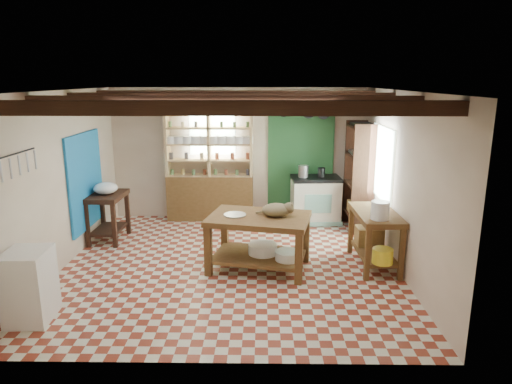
{
  "coord_description": "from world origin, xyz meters",
  "views": [
    {
      "loc": [
        0.49,
        -6.5,
        2.77
      ],
      "look_at": [
        0.39,
        0.3,
        1.07
      ],
      "focal_mm": 32.0,
      "sensor_mm": 36.0,
      "label": 1
    }
  ],
  "objects_px": {
    "right_counter": "(374,239)",
    "white_cabinet": "(29,286)",
    "work_table": "(259,242)",
    "prep_table": "(108,217)",
    "cat": "(276,210)",
    "stove": "(315,200)"
  },
  "relations": [
    {
      "from": "stove",
      "to": "prep_table",
      "type": "bearing_deg",
      "value": -167.28
    },
    {
      "from": "right_counter",
      "to": "cat",
      "type": "distance_m",
      "value": 1.57
    },
    {
      "from": "work_table",
      "to": "prep_table",
      "type": "height_order",
      "value": "prep_table"
    },
    {
      "from": "right_counter",
      "to": "cat",
      "type": "bearing_deg",
      "value": -176.26
    },
    {
      "from": "work_table",
      "to": "right_counter",
      "type": "height_order",
      "value": "right_counter"
    },
    {
      "from": "right_counter",
      "to": "work_table",
      "type": "bearing_deg",
      "value": -177.16
    },
    {
      "from": "stove",
      "to": "white_cabinet",
      "type": "height_order",
      "value": "stove"
    },
    {
      "from": "right_counter",
      "to": "cat",
      "type": "relative_size",
      "value": 2.8
    },
    {
      "from": "prep_table",
      "to": "stove",
      "type": "bearing_deg",
      "value": 17.78
    },
    {
      "from": "white_cabinet",
      "to": "cat",
      "type": "relative_size",
      "value": 2.01
    },
    {
      "from": "cat",
      "to": "stove",
      "type": "bearing_deg",
      "value": 72.11
    },
    {
      "from": "stove",
      "to": "white_cabinet",
      "type": "distance_m",
      "value": 5.35
    },
    {
      "from": "right_counter",
      "to": "white_cabinet",
      "type": "bearing_deg",
      "value": -160.97
    },
    {
      "from": "right_counter",
      "to": "cat",
      "type": "xyz_separation_m",
      "value": [
        -1.48,
        -0.14,
        0.49
      ]
    },
    {
      "from": "work_table",
      "to": "white_cabinet",
      "type": "xyz_separation_m",
      "value": [
        -2.66,
        -1.52,
        0.02
      ]
    },
    {
      "from": "work_table",
      "to": "prep_table",
      "type": "relative_size",
      "value": 1.72
    },
    {
      "from": "prep_table",
      "to": "right_counter",
      "type": "height_order",
      "value": "right_counter"
    },
    {
      "from": "work_table",
      "to": "white_cabinet",
      "type": "height_order",
      "value": "white_cabinet"
    },
    {
      "from": "white_cabinet",
      "to": "cat",
      "type": "xyz_separation_m",
      "value": [
        2.92,
        1.52,
        0.49
      ]
    },
    {
      "from": "work_table",
      "to": "right_counter",
      "type": "bearing_deg",
      "value": 16.58
    },
    {
      "from": "stove",
      "to": "cat",
      "type": "relative_size",
      "value": 2.21
    },
    {
      "from": "work_table",
      "to": "cat",
      "type": "distance_m",
      "value": 0.56
    }
  ]
}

